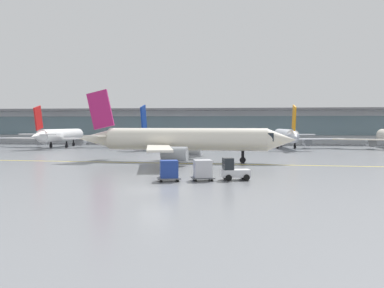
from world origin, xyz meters
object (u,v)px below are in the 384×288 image
Objects in this scene: gate_airplane_2 at (158,136)px; gate_airplane_1 at (61,135)px; cargo_dolly_lead at (203,169)px; baggage_tug at (233,171)px; cargo_dolly_trailing at (169,170)px; gate_airplane_3 at (286,136)px; taxiing_regional_jet at (184,140)px.

gate_airplane_1 is at bearing 92.59° from gate_airplane_2.
baggage_tug is at bearing -0.00° from cargo_dolly_lead.
cargo_dolly_lead is 3.16m from cargo_dolly_trailing.
baggage_tug is (40.47, -55.44, -1.86)m from gate_airplane_1.
baggage_tug is at bearing -0.00° from cargo_dolly_trailing.
baggage_tug reaches higher than cargo_dolly_trailing.
taxiing_regional_jet reaches higher than gate_airplane_3.
gate_airplane_1 is at bearing 107.35° from cargo_dolly_trailing.
taxiing_regional_jet is 20.48m from cargo_dolly_lead.
taxiing_regional_jet is at bearing -159.23° from gate_airplane_2.
baggage_tug is at bearing -64.94° from taxiing_regional_jet.
cargo_dolly_lead is (37.62, -56.14, -1.70)m from gate_airplane_1.
taxiing_regional_jet reaches higher than baggage_tug.
gate_airplane_2 is at bearing 110.61° from taxiing_regional_jet.
gate_airplane_1 is at bearing 109.91° from cargo_dolly_lead.
gate_airplane_2 is 11.44× the size of cargo_dolly_trailing.
cargo_dolly_lead is (-13.42, -58.49, -1.70)m from gate_airplane_3.
taxiing_regional_jet reaches higher than gate_airplane_2.
cargo_dolly_lead is at bearing -73.16° from taxiing_regional_jet.
cargo_dolly_lead is at bearing -0.00° from cargo_dolly_trailing.
gate_airplane_3 is 61.52m from cargo_dolly_trailing.
gate_airplane_2 is 57.45m from baggage_tug.
gate_airplane_1 is 67.60m from cargo_dolly_lead.
cargo_dolly_trailing is at bearing -81.93° from taxiing_regional_jet.
gate_airplane_1 is 1.00× the size of gate_airplane_3.
taxiing_regional_jet is (-17.82, -38.59, 0.34)m from gate_airplane_3.
gate_airplane_1 is at bearing 112.21° from baggage_tug.
cargo_dolly_trailing is (34.55, -56.90, -1.70)m from gate_airplane_1.
cargo_dolly_lead is at bearing 180.00° from baggage_tug.
gate_airplane_2 reaches higher than cargo_dolly_lead.
gate_airplane_2 is 1.00× the size of gate_airplane_3.
gate_airplane_3 is 9.69× the size of baggage_tug.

